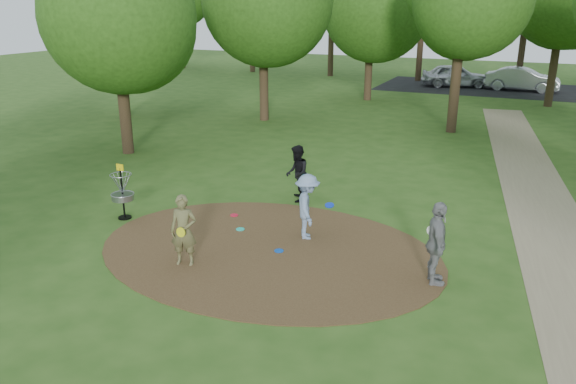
% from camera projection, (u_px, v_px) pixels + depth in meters
% --- Properties ---
extents(ground, '(100.00, 100.00, 0.00)m').
position_uv_depth(ground, '(268.00, 250.00, 13.39)').
color(ground, '#2D5119').
rests_on(ground, ground).
extents(dirt_clearing, '(8.40, 8.40, 0.02)m').
position_uv_depth(dirt_clearing, '(268.00, 250.00, 13.38)').
color(dirt_clearing, '#47301C').
rests_on(dirt_clearing, ground).
extents(footpath, '(7.55, 39.89, 0.01)m').
position_uv_depth(footpath, '(566.00, 265.00, 12.61)').
color(footpath, '#8C7A5B').
rests_on(footpath, ground).
extents(parking_lot, '(14.00, 8.00, 0.01)m').
position_uv_depth(parking_lot, '(485.00, 88.00, 38.57)').
color(parking_lot, black).
rests_on(parking_lot, ground).
extents(player_observer_with_disc, '(0.69, 0.55, 1.64)m').
position_uv_depth(player_observer_with_disc, '(184.00, 231.00, 12.42)').
color(player_observer_with_disc, brown).
rests_on(player_observer_with_disc, ground).
extents(player_throwing_with_disc, '(1.22, 1.23, 1.66)m').
position_uv_depth(player_throwing_with_disc, '(307.00, 207.00, 13.84)').
color(player_throwing_with_disc, '#7B93B8').
rests_on(player_throwing_with_disc, ground).
extents(player_walking_with_disc, '(0.91, 1.00, 1.68)m').
position_uv_depth(player_walking_with_disc, '(297.00, 174.00, 16.49)').
color(player_walking_with_disc, black).
rests_on(player_walking_with_disc, ground).
extents(player_waiting_with_disc, '(0.75, 1.14, 1.81)m').
position_uv_depth(player_waiting_with_disc, '(437.00, 244.00, 11.54)').
color(player_waiting_with_disc, gray).
rests_on(player_waiting_with_disc, ground).
extents(disc_ground_cyan, '(0.22, 0.22, 0.02)m').
position_uv_depth(disc_ground_cyan, '(240.00, 229.00, 14.56)').
color(disc_ground_cyan, '#19CEB4').
rests_on(disc_ground_cyan, dirt_clearing).
extents(disc_ground_blue, '(0.22, 0.22, 0.02)m').
position_uv_depth(disc_ground_blue, '(279.00, 251.00, 13.30)').
color(disc_ground_blue, blue).
rests_on(disc_ground_blue, dirt_clearing).
extents(disc_ground_red, '(0.22, 0.22, 0.02)m').
position_uv_depth(disc_ground_red, '(234.00, 215.00, 15.52)').
color(disc_ground_red, red).
rests_on(disc_ground_red, dirt_clearing).
extents(car_left, '(4.91, 3.01, 1.56)m').
position_uv_depth(car_left, '(455.00, 75.00, 38.92)').
color(car_left, '#B5B7BD').
rests_on(car_left, ground).
extents(car_right, '(4.76, 1.93, 1.54)m').
position_uv_depth(car_right, '(522.00, 79.00, 37.13)').
color(car_right, '#A5A9AD').
rests_on(car_right, ground).
extents(disc_golf_basket, '(0.63, 0.63, 1.54)m').
position_uv_depth(disc_golf_basket, '(122.00, 188.00, 15.10)').
color(disc_golf_basket, black).
rests_on(disc_golf_basket, ground).
extents(tree_ring, '(37.71, 45.97, 9.30)m').
position_uv_depth(tree_ring, '(431.00, 13.00, 20.09)').
color(tree_ring, '#332316').
rests_on(tree_ring, ground).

